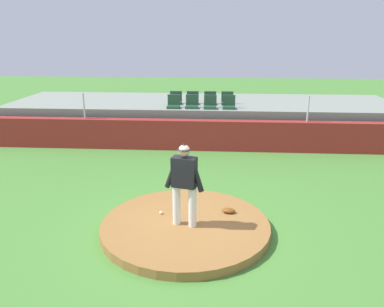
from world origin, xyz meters
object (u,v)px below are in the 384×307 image
Objects in this scene: stadium_chair_2 at (210,104)px; stadium_chair_3 at (229,104)px; pitcher at (184,179)px; stadium_chair_6 at (210,100)px; stadium_chair_1 at (192,104)px; stadium_chair_4 at (176,100)px; fielding_glove at (229,211)px; baseball at (161,213)px; stadium_chair_0 at (174,104)px; stadium_chair_7 at (227,100)px; stadium_chair_5 at (193,100)px.

stadium_chair_2 is 0.71m from stadium_chair_3.
pitcher is 3.63× the size of stadium_chair_6.
stadium_chair_1 is 1.00× the size of stadium_chair_4.
fielding_glove is 6.68m from stadium_chair_2.
stadium_chair_0 is (-0.46, 6.70, 1.30)m from baseball.
baseball is (-0.58, 0.46, -1.02)m from pitcher.
baseball is 0.15× the size of stadium_chair_0.
stadium_chair_0 is 1.00× the size of stadium_chair_2.
stadium_chair_4 is at bearing -65.80° from fielding_glove.
stadium_chair_0 is 1.00× the size of stadium_chair_1.
pitcher is at bearing 92.63° from stadium_chair_1.
stadium_chair_1 is at bearing 129.73° from stadium_chair_4.
pitcher is at bearing 87.03° from stadium_chair_2.
stadium_chair_6 reaches higher than baseball.
baseball is at bearing 93.56° from stadium_chair_4.
stadium_chair_0 reaches higher than fielding_glove.
stadium_chair_3 reaches higher than baseball.
fielding_glove is (0.96, 0.64, -1.00)m from pitcher.
pitcher is 3.63× the size of stadium_chair_2.
baseball is at bearing 87.89° from stadium_chair_1.
stadium_chair_6 is at bearing -178.46° from stadium_chair_4.
pitcher is 7.18m from stadium_chair_2.
stadium_chair_2 is 1.16m from stadium_chair_7.
stadium_chair_1 is at bearing 107.58° from pitcher.
baseball is at bearing 88.40° from stadium_chair_5.
stadium_chair_0 and stadium_chair_5 have the same top height.
stadium_chair_0 and stadium_chair_2 have the same top height.
stadium_chair_4 is (-1.05, 8.06, 0.28)m from pitcher.
stadium_chair_6 is at bearing -88.50° from stadium_chair_2.
stadium_chair_7 reaches higher than fielding_glove.
stadium_chair_5 is at bearing -87.76° from stadium_chair_1.
stadium_chair_4 and stadium_chair_5 have the same top height.
stadium_chair_3 and stadium_chair_4 have the same top height.
stadium_chair_6 is at bearing -50.98° from stadium_chair_3.
fielding_glove is 7.80m from stadium_chair_4.
stadium_chair_7 is at bearing -87.31° from stadium_chair_3.
stadium_chair_0 is at bearing 91.01° from stadium_chair_4.
stadium_chair_2 is at bearing 177.44° from stadium_chair_1.
stadium_chair_1 and stadium_chair_3 have the same top height.
pitcher is 24.56× the size of baseball.
stadium_chair_4 is 0.69m from stadium_chair_5.
stadium_chair_6 is (1.40, 0.04, 0.00)m from stadium_chair_4.
pitcher is 8.14m from stadium_chair_4.
fielding_glove is at bearing 106.98° from stadium_chair_0.
stadium_chair_0 is at bearing 34.20° from stadium_chair_6.
pitcher reaches higher than baseball.
stadium_chair_0 is 1.00× the size of stadium_chair_5.
stadium_chair_1 is (0.71, 0.03, 0.00)m from stadium_chair_0.
stadium_chair_3 is 1.17m from stadium_chair_6.
fielding_glove is 0.60× the size of stadium_chair_4.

